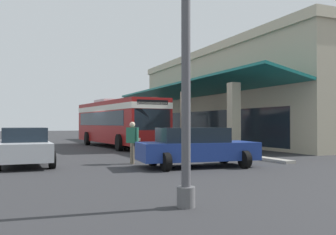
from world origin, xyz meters
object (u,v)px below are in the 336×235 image
Objects in this scene: transit_bus at (118,120)px; pedestrian at (132,140)px; parked_sedan_blue at (196,147)px; potted_palm at (155,134)px; parked_sedan_silver at (24,146)px; lot_light_pole at (186,6)px.

pedestrian is at bearing -12.04° from transit_bus.
parked_sedan_blue is at bearing 43.41° from pedestrian.
transit_bus reaches higher than potted_palm.
transit_bus is at bearing 146.64° from parked_sedan_silver.
pedestrian reaches higher than parked_sedan_blue.
lot_light_pole reaches higher than pedestrian.
parked_sedan_silver is (9.64, -6.35, -1.10)m from transit_bus.
potted_palm is at bearing 160.63° from lot_light_pole.
transit_bus is at bearing 167.96° from pedestrian.
transit_bus reaches higher than parked_sedan_silver.
lot_light_pole is (18.74, -3.68, 2.08)m from transit_bus.
lot_light_pole reaches higher than parked_sedan_blue.
pedestrian is 8.61m from lot_light_pole.
pedestrian is (-1.98, -1.87, 0.20)m from parked_sedan_blue.
transit_bus is 6.72× the size of pedestrian.
parked_sedan_silver is at bearing -105.61° from pedestrian.
transit_bus reaches higher than parked_sedan_blue.
potted_palm reaches higher than pedestrian.
lot_light_pole is at bearing -11.11° from transit_bus.
transit_bus is 2.59× the size of parked_sedan_silver.
pedestrian is (1.13, 4.05, 0.20)m from parked_sedan_silver.
potted_palm is 0.37× the size of lot_light_pole.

